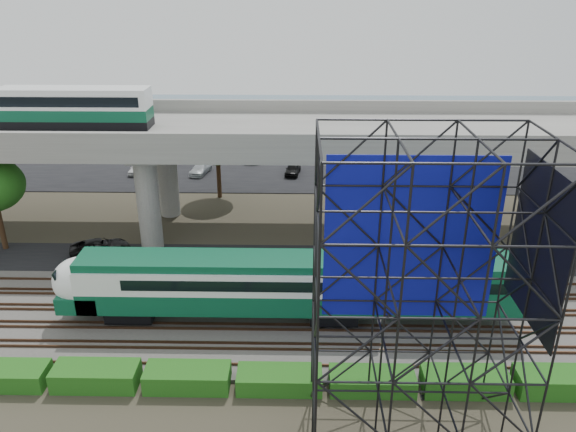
{
  "coord_description": "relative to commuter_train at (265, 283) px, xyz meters",
  "views": [
    {
      "loc": [
        1.94,
        -28.64,
        20.71
      ],
      "look_at": [
        1.25,
        6.0,
        5.74
      ],
      "focal_mm": 35.0,
      "sensor_mm": 36.0,
      "label": 1
    }
  ],
  "objects": [
    {
      "name": "ballast_bed",
      "position": [
        0.13,
        0.0,
        -2.78
      ],
      "size": [
        90.0,
        12.0,
        0.2
      ],
      "primitive_type": "cube",
      "color": "slate",
      "rests_on": "ground"
    },
    {
      "name": "trees",
      "position": [
        -4.54,
        14.17,
        2.69
      ],
      "size": [
        40.94,
        16.94,
        7.69
      ],
      "color": "#382314",
      "rests_on": "ground"
    },
    {
      "name": "ground",
      "position": [
        0.13,
        -2.0,
        -2.88
      ],
      "size": [
        140.0,
        140.0,
        0.0
      ],
      "primitive_type": "plane",
      "color": "#474233",
      "rests_on": "ground"
    },
    {
      "name": "commuter_train",
      "position": [
        0.0,
        0.0,
        0.0
      ],
      "size": [
        29.3,
        3.06,
        4.3
      ],
      "color": "black",
      "rests_on": "rail_tracks"
    },
    {
      "name": "harbor_water",
      "position": [
        0.13,
        54.0,
        -2.87
      ],
      "size": [
        140.0,
        40.0,
        0.03
      ],
      "primitive_type": "cube",
      "color": "slate",
      "rests_on": "ground"
    },
    {
      "name": "parked_cars",
      "position": [
        2.45,
        31.64,
        -2.2
      ],
      "size": [
        36.5,
        9.72,
        1.29
      ],
      "color": "white",
      "rests_on": "parking_lot"
    },
    {
      "name": "hedge_strip",
      "position": [
        1.14,
        -6.3,
        -2.32
      ],
      "size": [
        34.6,
        1.8,
        1.2
      ],
      "color": "#135313",
      "rests_on": "ground"
    },
    {
      "name": "scaffold_tower",
      "position": [
        7.35,
        -9.98,
        4.59
      ],
      "size": [
        9.36,
        6.36,
        15.0
      ],
      "color": "black",
      "rests_on": "ground"
    },
    {
      "name": "service_road",
      "position": [
        0.13,
        8.5,
        -2.84
      ],
      "size": [
        90.0,
        5.0,
        0.08
      ],
      "primitive_type": "cube",
      "color": "black",
      "rests_on": "ground"
    },
    {
      "name": "parking_lot",
      "position": [
        0.13,
        32.0,
        -2.84
      ],
      "size": [
        90.0,
        18.0,
        0.08
      ],
      "primitive_type": "cube",
      "color": "black",
      "rests_on": "ground"
    },
    {
      "name": "suv",
      "position": [
        -13.72,
        9.04,
        -2.17
      ],
      "size": [
        4.98,
        3.31,
        1.27
      ],
      "primitive_type": "imported",
      "rotation": [
        0.0,
        0.0,
        1.86
      ],
      "color": "black",
      "rests_on": "service_road"
    },
    {
      "name": "overpass",
      "position": [
        -1.05,
        14.0,
        5.33
      ],
      "size": [
        80.0,
        12.0,
        12.4
      ],
      "color": "#9E9B93",
      "rests_on": "ground"
    },
    {
      "name": "rail_tracks",
      "position": [
        0.13,
        -0.0,
        -2.6
      ],
      "size": [
        90.0,
        9.52,
        0.16
      ],
      "color": "#472D1E",
      "rests_on": "ballast_bed"
    }
  ]
}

